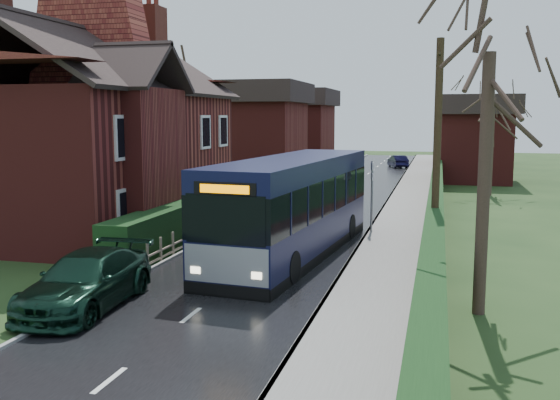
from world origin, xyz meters
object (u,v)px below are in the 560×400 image
(brick_house, at_px, (98,129))
(car_green, at_px, (86,281))
(telegraph_pole, at_px, (437,149))
(car_silver, at_px, (268,197))
(bus_stop_sign, at_px, (372,186))
(bus, at_px, (293,208))

(brick_house, distance_m, car_green, 12.79)
(car_green, height_order, telegraph_pole, telegraph_pole)
(car_silver, relative_size, bus_stop_sign, 1.41)
(brick_house, distance_m, telegraph_pole, 14.79)
(brick_house, xyz_separation_m, telegraph_pole, (14.53, -2.67, -0.54))
(bus, bearing_deg, bus_stop_sign, 69.46)
(car_green, bearing_deg, bus, 59.76)
(bus, height_order, telegraph_pole, telegraph_pole)
(car_silver, bearing_deg, bus_stop_sign, -56.24)
(brick_house, height_order, bus_stop_sign, brick_house)
(car_green, bearing_deg, telegraph_pole, 40.26)
(car_green, xyz_separation_m, telegraph_pole, (8.70, 8.11, 3.12))
(car_green, bearing_deg, bus_stop_sign, 60.33)
(brick_house, relative_size, bus_stop_sign, 4.68)
(bus, height_order, car_green, bus)
(bus, bearing_deg, car_green, -112.02)
(brick_house, bearing_deg, bus, -19.85)
(car_green, relative_size, bus_stop_sign, 1.58)
(bus_stop_sign, xyz_separation_m, telegraph_pole, (2.60, -3.89, 1.78))
(brick_house, xyz_separation_m, bus_stop_sign, (11.93, 1.22, -2.32))
(bus, xyz_separation_m, car_green, (-3.80, -7.30, -1.02))
(brick_house, height_order, car_green, brick_house)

